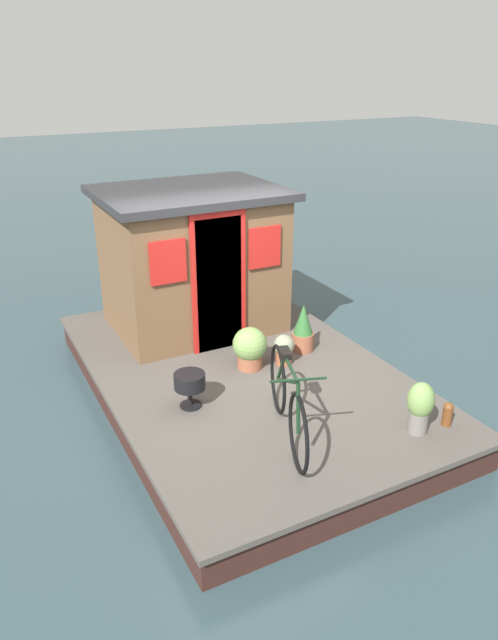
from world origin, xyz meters
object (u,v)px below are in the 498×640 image
object	(u,v)px
potted_plant_sage	(303,329)
potted_plant_rosemary	(420,405)
charcoal_grill	(190,383)
mooring_bollard	(448,413)
houseboat_cabin	(192,259)
bicycle	(287,401)
potted_plant_lavender	(284,348)
potted_plant_fern	(250,347)

from	to	relation	value
potted_plant_sage	potted_plant_rosemary	distance (m)	2.07
charcoal_grill	mooring_bollard	distance (m)	2.65
houseboat_cabin	bicycle	world-z (taller)	houseboat_cabin
bicycle	potted_plant_rosemary	bearing A→B (deg)	-114.45
potted_plant_lavender	potted_plant_rosemary	bearing A→B (deg)	-166.69
houseboat_cabin	potted_plant_sage	size ratio (longest dim) A/B	3.74
bicycle	potted_plant_lavender	distance (m)	1.53
potted_plant_rosemary	houseboat_cabin	bearing A→B (deg)	15.30
bicycle	potted_plant_sage	distance (m)	1.91
bicycle	potted_plant_fern	bearing A→B (deg)	-13.41
potted_plant_sage	bicycle	bearing A→B (deg)	143.04
potted_plant_lavender	potted_plant_fern	xyz separation A→B (m)	(0.10, 0.41, 0.06)
bicycle	mooring_bollard	world-z (taller)	bicycle
bicycle	charcoal_grill	distance (m)	1.13
houseboat_cabin	potted_plant_sage	xyz separation A→B (m)	(-1.37, -0.90, -0.66)
houseboat_cabin	potted_plant_lavender	xyz separation A→B (m)	(-1.58, -0.50, -0.75)
potted_plant_lavender	potted_plant_fern	size ratio (longest dim) A/B	0.74
potted_plant_fern	charcoal_grill	world-z (taller)	potted_plant_fern
houseboat_cabin	potted_plant_sage	bearing A→B (deg)	-146.66
potted_plant_rosemary	mooring_bollard	xyz separation A→B (m)	(-0.05, -0.35, -0.16)
bicycle	mooring_bollard	distance (m)	1.66
mooring_bollard	houseboat_cabin	bearing A→B (deg)	20.28
potted_plant_sage	charcoal_grill	world-z (taller)	potted_plant_sage
potted_plant_fern	potted_plant_sage	bearing A→B (deg)	-82.64
bicycle	charcoal_grill	world-z (taller)	bicycle
bicycle	potted_plant_sage	bearing A→B (deg)	-36.96
charcoal_grill	mooring_bollard	bearing A→B (deg)	-125.21
houseboat_cabin	potted_plant_lavender	world-z (taller)	houseboat_cabin
houseboat_cabin	potted_plant_rosemary	size ratio (longest dim) A/B	4.24
potted_plant_lavender	mooring_bollard	size ratio (longest dim) A/B	1.49
mooring_bollard	potted_plant_rosemary	bearing A→B (deg)	82.58
houseboat_cabin	mooring_bollard	distance (m)	3.80
houseboat_cabin	bicycle	xyz separation A→B (m)	(-2.90, 0.25, -0.55)
charcoal_grill	houseboat_cabin	bearing A→B (deg)	-24.00
potted_plant_rosemary	charcoal_grill	size ratio (longest dim) A/B	1.41
potted_plant_sage	potted_plant_rosemary	xyz separation A→B (m)	(-2.07, -0.04, 0.01)
potted_plant_lavender	mooring_bollard	bearing A→B (deg)	-157.55
houseboat_cabin	potted_plant_rosemary	xyz separation A→B (m)	(-3.44, -0.94, -0.65)
potted_plant_fern	charcoal_grill	bearing A→B (deg)	116.59
potted_plant_fern	potted_plant_lavender	bearing A→B (deg)	-104.36
potted_plant_sage	charcoal_grill	size ratio (longest dim) A/B	1.59
mooring_bollard	charcoal_grill	bearing A→B (deg)	54.79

